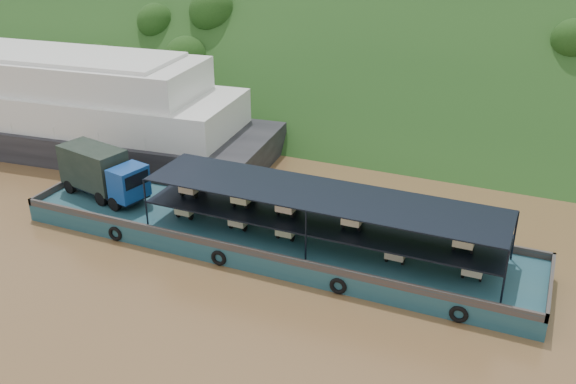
% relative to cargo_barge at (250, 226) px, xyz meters
% --- Properties ---
extents(ground, '(160.00, 160.00, 0.00)m').
position_rel_cargo_barge_xyz_m(ground, '(3.84, -0.91, -1.20)').
color(ground, brown).
rests_on(ground, ground).
extents(hillside, '(140.00, 39.60, 39.60)m').
position_rel_cargo_barge_xyz_m(hillside, '(3.84, 35.09, -1.20)').
color(hillside, '#1A3D16').
rests_on(hillside, ground).
extents(cargo_barge, '(35.00, 7.18, 4.84)m').
position_rel_cargo_barge_xyz_m(cargo_barge, '(0.00, 0.00, 0.00)').
color(cargo_barge, '#163F4F').
rests_on(cargo_barge, ground).
extents(passenger_ferry, '(44.06, 14.87, 8.75)m').
position_rel_cargo_barge_xyz_m(passenger_ferry, '(-25.78, 9.54, 2.60)').
color(passenger_ferry, black).
rests_on(passenger_ferry, ground).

